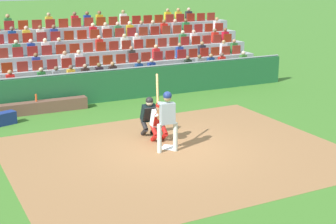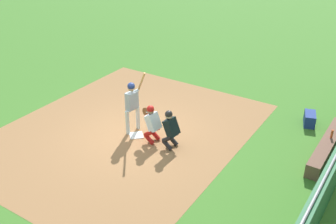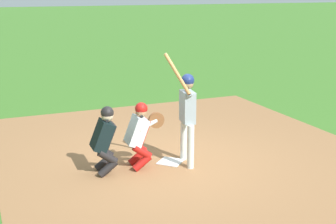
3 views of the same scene
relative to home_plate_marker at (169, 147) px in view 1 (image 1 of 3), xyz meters
The scene contains 11 objects.
ground_plane 0.02m from the home_plate_marker, ahead, with size 160.00×160.00×0.00m, color #407729.
infield_dirt_patch 0.50m from the home_plate_marker, 90.00° to the left, with size 9.32×7.53×0.01m, color #9C6B43.
home_plate_marker is the anchor object (origin of this frame).
batter_at_plate 1.15m from the home_plate_marker, 53.51° to the left, with size 0.62×0.67×2.22m.
catcher_crouching 0.95m from the home_plate_marker, 87.56° to the right, with size 0.47×0.72×1.30m.
home_plate_umpire 1.49m from the home_plate_marker, 87.69° to the right, with size 0.47×0.47×1.30m.
dugout_wall 6.12m from the home_plate_marker, 90.00° to the right, with size 17.29×0.24×1.29m.
dugout_bench 6.07m from the home_plate_marker, 65.96° to the right, with size 3.33×0.40×0.44m, color brown.
water_bottle_on_bench 6.20m from the home_plate_marker, 64.42° to the right, with size 0.07×0.07×0.27m, color #D54F25.
equipment_duffel_bag 6.06m from the home_plate_marker, 49.20° to the right, with size 0.71×0.36×0.43m, color navy.
bleacher_stand 10.36m from the home_plate_marker, 90.04° to the right, with size 18.02×4.30×3.15m.
Camera 1 is at (6.25, 12.67, 5.05)m, focal length 54.21 mm.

